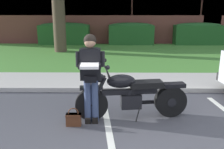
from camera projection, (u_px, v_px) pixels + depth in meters
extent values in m
cube|color=#B7B2A8|center=(125.00, 89.00, 6.69)|extent=(60.00, 0.20, 0.12)
cube|color=#B7B2A8|center=(124.00, 81.00, 7.52)|extent=(60.00, 1.50, 0.08)
cube|color=#478433|center=(121.00, 55.00, 11.29)|extent=(60.00, 6.32, 0.06)
cube|color=silver|center=(111.00, 145.00, 4.16)|extent=(0.59, 4.39, 0.01)
cylinder|color=black|center=(92.00, 105.00, 4.99)|extent=(0.65, 0.18, 0.64)
cylinder|color=black|center=(92.00, 105.00, 4.99)|extent=(0.19, 0.14, 0.18)
cylinder|color=black|center=(170.00, 101.00, 5.17)|extent=(0.66, 0.26, 0.64)
cylinder|color=black|center=(170.00, 101.00, 5.17)|extent=(0.20, 0.22, 0.18)
cube|color=black|center=(91.00, 88.00, 4.90)|extent=(0.45, 0.19, 0.06)
cube|color=black|center=(174.00, 85.00, 5.09)|extent=(0.46, 0.25, 0.08)
cylinder|color=black|center=(99.00, 92.00, 4.86)|extent=(0.31, 0.08, 0.58)
cylinder|color=black|center=(98.00, 90.00, 5.01)|extent=(0.31, 0.08, 0.58)
sphere|color=black|center=(100.00, 78.00, 4.87)|extent=(0.17, 0.17, 0.17)
cylinder|color=black|center=(107.00, 72.00, 4.85)|extent=(0.12, 0.72, 0.03)
cylinder|color=black|center=(109.00, 77.00, 4.51)|extent=(0.06, 0.10, 0.04)
cylinder|color=black|center=(105.00, 67.00, 5.20)|extent=(0.06, 0.10, 0.04)
sphere|color=black|center=(108.00, 67.00, 4.52)|extent=(0.08, 0.08, 0.08)
sphere|color=black|center=(105.00, 60.00, 5.09)|extent=(0.08, 0.08, 0.08)
cube|color=black|center=(129.00, 92.00, 5.01)|extent=(1.10, 0.24, 0.10)
ellipsoid|color=black|center=(121.00, 81.00, 4.94)|extent=(0.60, 0.39, 0.26)
cube|color=black|center=(146.00, 84.00, 5.01)|extent=(0.67, 0.36, 0.12)
cube|color=black|center=(131.00, 101.00, 5.07)|extent=(0.43, 0.29, 0.28)
cylinder|color=black|center=(129.00, 93.00, 5.02)|extent=(0.19, 0.14, 0.21)
cylinder|color=black|center=(133.00, 93.00, 5.03)|extent=(0.19, 0.14, 0.21)
cylinder|color=black|center=(147.00, 102.00, 5.27)|extent=(0.61, 0.16, 0.08)
cylinder|color=black|center=(156.00, 102.00, 5.30)|extent=(0.61, 0.16, 0.08)
cylinder|color=black|center=(138.00, 114.00, 4.99)|extent=(0.11, 0.13, 0.30)
cube|color=black|center=(95.00, 119.00, 4.99)|extent=(0.12, 0.24, 0.10)
cube|color=black|center=(88.00, 119.00, 4.98)|extent=(0.12, 0.24, 0.10)
cylinder|color=#3D4C70|center=(95.00, 100.00, 4.91)|extent=(0.14, 0.14, 0.86)
cylinder|color=#3D4C70|center=(88.00, 101.00, 4.90)|extent=(0.14, 0.14, 0.86)
cube|color=black|center=(90.00, 64.00, 4.71)|extent=(0.39, 0.24, 0.58)
cube|color=black|center=(90.00, 50.00, 4.64)|extent=(0.31, 0.21, 0.06)
sphere|color=#A87A5B|center=(90.00, 42.00, 4.60)|extent=(0.21, 0.21, 0.21)
sphere|color=black|center=(90.00, 40.00, 4.61)|extent=(0.23, 0.23, 0.23)
cube|color=black|center=(90.00, 79.00, 4.65)|extent=(0.22, 0.11, 0.12)
cylinder|color=black|center=(99.00, 65.00, 4.56)|extent=(0.10, 0.34, 0.09)
cylinder|color=black|center=(81.00, 65.00, 4.55)|extent=(0.10, 0.34, 0.09)
cylinder|color=black|center=(102.00, 59.00, 4.67)|extent=(0.10, 0.10, 0.28)
cylinder|color=black|center=(78.00, 59.00, 4.66)|extent=(0.10, 0.10, 0.28)
cube|color=white|center=(90.00, 66.00, 4.41)|extent=(0.33, 0.33, 0.05)
cube|color=#562D19|center=(74.00, 120.00, 4.80)|extent=(0.28, 0.12, 0.24)
cube|color=#562D19|center=(73.00, 115.00, 4.76)|extent=(0.28, 0.13, 0.04)
torus|color=#562D19|center=(73.00, 113.00, 4.76)|extent=(0.20, 0.02, 0.20)
cylinder|color=#4C3D2D|center=(59.00, 15.00, 11.58)|extent=(0.57, 0.57, 3.49)
cube|color=#235623|center=(65.00, 35.00, 14.15)|extent=(2.75, 0.90, 1.10)
ellipsoid|color=#235623|center=(64.00, 25.00, 14.00)|extent=(2.62, 0.84, 0.28)
cube|color=#235623|center=(131.00, 35.00, 14.11)|extent=(2.46, 0.90, 1.10)
ellipsoid|color=#235623|center=(131.00, 25.00, 13.96)|extent=(2.33, 0.84, 0.28)
cube|color=#235623|center=(198.00, 35.00, 14.08)|extent=(2.61, 0.90, 1.10)
ellipsoid|color=#235623|center=(199.00, 25.00, 13.93)|extent=(2.48, 0.84, 0.28)
cube|color=brown|center=(127.00, 7.00, 19.47)|extent=(22.59, 11.12, 3.92)
cube|color=#1E282D|center=(132.00, 5.00, 14.09)|extent=(19.20, 0.06, 1.10)
cube|color=brown|center=(63.00, 5.00, 14.12)|extent=(0.08, 0.04, 1.20)
cube|color=brown|center=(132.00, 5.00, 14.08)|extent=(0.08, 0.04, 1.20)
cube|color=brown|center=(202.00, 5.00, 14.04)|extent=(0.08, 0.04, 1.20)
cube|color=#473323|center=(212.00, 25.00, 14.35)|extent=(1.00, 0.08, 2.10)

